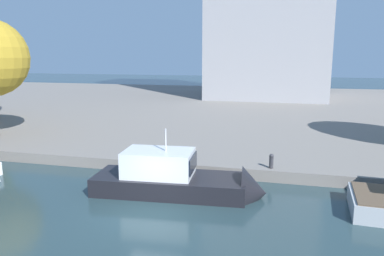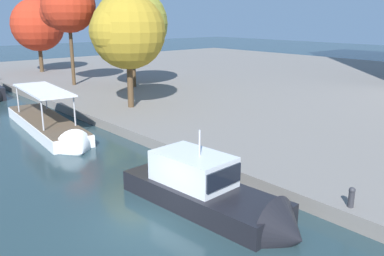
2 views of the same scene
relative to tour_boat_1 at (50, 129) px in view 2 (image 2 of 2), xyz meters
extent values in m
plane|color=#23383D|center=(15.43, -2.56, -0.30)|extent=(220.00, 220.00, 0.00)
cube|color=white|center=(-0.97, 0.09, -0.15)|extent=(11.93, 3.72, 1.25)
cone|color=white|center=(5.37, -0.52, -0.15)|extent=(1.62, 2.47, 2.35)
cube|color=brown|center=(-0.97, 0.09, 0.51)|extent=(11.69, 3.57, 0.08)
cylinder|color=#B2B2B7|center=(2.34, 0.82, 1.55)|extent=(0.10, 0.10, 2.00)
cylinder|color=#B2B2B7|center=(2.14, -1.25, 1.55)|extent=(0.10, 0.10, 2.00)
cylinder|color=#B2B2B7|center=(-4.09, 1.44, 1.55)|extent=(0.10, 0.10, 2.00)
cylinder|color=#B2B2B7|center=(-4.29, -0.64, 1.55)|extent=(0.10, 0.10, 2.00)
cube|color=silver|center=(-0.97, 0.09, 2.61)|extent=(7.47, 3.09, 0.12)
cube|color=black|center=(15.50, 0.40, -0.02)|extent=(7.89, 3.32, 1.27)
cone|color=black|center=(19.73, 0.74, -0.02)|extent=(1.40, 2.67, 2.58)
cube|color=silver|center=(14.92, 0.35, 1.27)|extent=(3.63, 2.44, 1.30)
cube|color=black|center=(16.26, 0.46, 1.33)|extent=(1.08, 2.11, 0.78)
cylinder|color=silver|center=(15.30, 0.38, 2.49)|extent=(0.08, 0.08, 1.14)
cylinder|color=#2D2D33|center=(20.41, 3.81, 0.69)|extent=(0.24, 0.24, 0.64)
sphere|color=#2D2D33|center=(20.41, 3.81, 1.08)|extent=(0.26, 0.26, 0.26)
cylinder|color=#4C3823|center=(-9.43, 13.04, 2.25)|extent=(0.44, 0.44, 3.76)
sphere|color=olive|center=(-9.43, 13.04, 6.90)|extent=(7.39, 7.39, 7.39)
sphere|color=olive|center=(-9.06, 13.39, 6.07)|extent=(5.10, 5.10, 5.10)
sphere|color=olive|center=(-8.11, 12.01, 6.25)|extent=(4.62, 4.62, 4.62)
cylinder|color=#4C3823|center=(-27.96, 10.32, 2.17)|extent=(0.51, 0.51, 3.60)
sphere|color=#B22D19|center=(-27.96, 10.32, 6.53)|extent=(6.82, 6.82, 6.82)
sphere|color=#B22D19|center=(-27.50, 10.85, 7.59)|extent=(4.09, 4.09, 4.09)
sphere|color=#B22D19|center=(-27.53, 9.57, 5.99)|extent=(4.46, 4.46, 4.46)
cylinder|color=#4C3823|center=(-14.83, 8.78, 3.48)|extent=(0.37, 0.37, 6.23)
sphere|color=#B22D19|center=(-14.83, 8.78, 8.70)|extent=(5.61, 5.61, 5.61)
sphere|color=#B22D19|center=(-14.51, 7.85, 8.38)|extent=(3.58, 3.58, 3.58)
sphere|color=#B22D19|center=(-16.05, 7.88, 8.01)|extent=(3.29, 3.29, 3.29)
cylinder|color=#4C3823|center=(-1.02, 7.31, 2.30)|extent=(0.49, 0.49, 3.85)
sphere|color=olive|center=(-1.02, 7.31, 6.44)|extent=(5.92, 5.92, 5.92)
sphere|color=olive|center=(-0.88, 6.19, 6.54)|extent=(4.02, 4.02, 4.02)
sphere|color=olive|center=(-1.78, 6.33, 6.47)|extent=(3.66, 3.66, 3.66)
camera|label=1|loc=(21.10, -17.16, 6.69)|focal=35.35mm
camera|label=2|loc=(27.66, -10.60, 7.63)|focal=38.70mm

